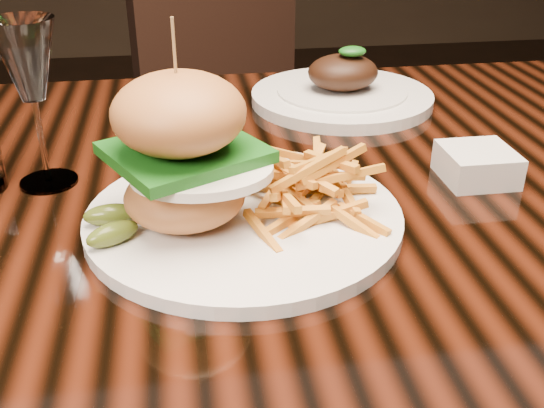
{
  "coord_description": "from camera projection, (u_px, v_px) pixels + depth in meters",
  "views": [
    {
      "loc": [
        -0.12,
        -0.69,
        1.09
      ],
      "look_at": [
        -0.04,
        -0.17,
        0.81
      ],
      "focal_mm": 42.0,
      "sensor_mm": 36.0,
      "label": 1
    }
  ],
  "objects": [
    {
      "name": "burger_plate",
      "position": [
        231.0,
        178.0,
        0.65
      ],
      "size": [
        0.34,
        0.34,
        0.22
      ],
      "rotation": [
        0.0,
        0.0,
        0.26
      ],
      "color": "silver",
      "rests_on": "dining_table"
    },
    {
      "name": "chair_far",
      "position": [
        241.0,
        105.0,
        1.65
      ],
      "size": [
        0.61,
        0.61,
        0.95
      ],
      "rotation": [
        0.0,
        0.0,
        0.41
      ],
      "color": "black",
      "rests_on": "ground"
    },
    {
      "name": "ramekin",
      "position": [
        477.0,
        165.0,
        0.77
      ],
      "size": [
        0.1,
        0.1,
        0.04
      ],
      "primitive_type": "cube",
      "rotation": [
        0.0,
        0.0,
        -0.27
      ],
      "color": "silver",
      "rests_on": "dining_table"
    },
    {
      "name": "wine_glass",
      "position": [
        28.0,
        66.0,
        0.7
      ],
      "size": [
        0.07,
        0.07,
        0.2
      ],
      "color": "white",
      "rests_on": "dining_table"
    },
    {
      "name": "far_dish",
      "position": [
        342.0,
        92.0,
        1.02
      ],
      "size": [
        0.29,
        0.29,
        0.09
      ],
      "rotation": [
        0.0,
        0.0,
        -0.07
      ],
      "color": "silver",
      "rests_on": "dining_table"
    },
    {
      "name": "dining_table",
      "position": [
        280.0,
        233.0,
        0.81
      ],
      "size": [
        1.6,
        0.9,
        0.75
      ],
      "color": "black",
      "rests_on": "ground"
    }
  ]
}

